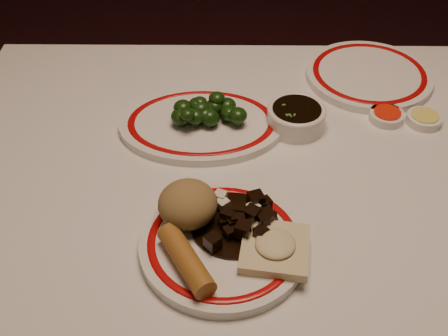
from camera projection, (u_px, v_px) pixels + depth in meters
dining_table at (283, 223)px, 0.98m from camera, size 1.20×0.90×0.75m
main_plate at (223, 244)px, 0.81m from camera, size 0.31×0.31×0.02m
rice_mound at (188, 204)px, 0.82m from camera, size 0.09×0.09×0.06m
spring_roll at (186, 260)px, 0.76m from camera, size 0.09×0.12×0.03m
fried_wonton at (275, 247)px, 0.78m from camera, size 0.11×0.11×0.03m
stirfry_heap at (240, 220)px, 0.82m from camera, size 0.13×0.13×0.03m
broccoli_plate at (202, 124)px, 1.02m from camera, size 0.31×0.26×0.02m
broccoli_pile at (205, 111)px, 1.00m from camera, size 0.14×0.08×0.05m
soy_bowl at (296, 118)px, 1.02m from camera, size 0.10×0.10×0.04m
sweet_sour_dish at (387, 116)px, 1.04m from camera, size 0.06×0.06×0.02m
mustard_dish at (424, 119)px, 1.04m from camera, size 0.06×0.06×0.02m
far_plate at (369, 75)px, 1.15m from camera, size 0.33×0.33×0.02m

